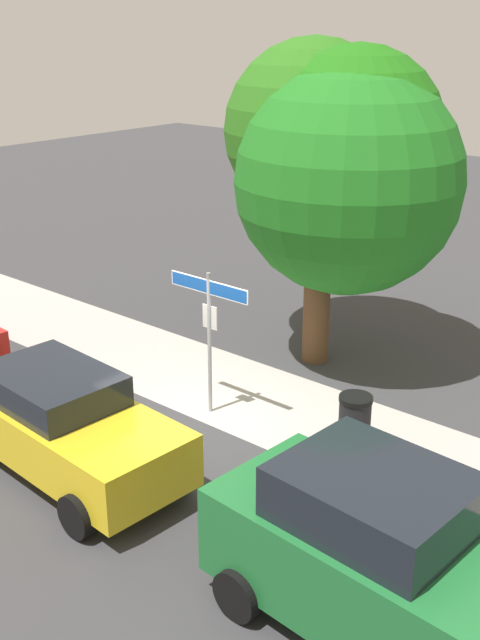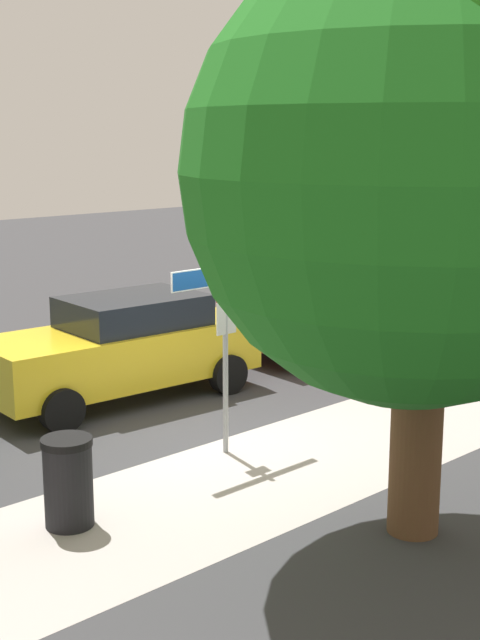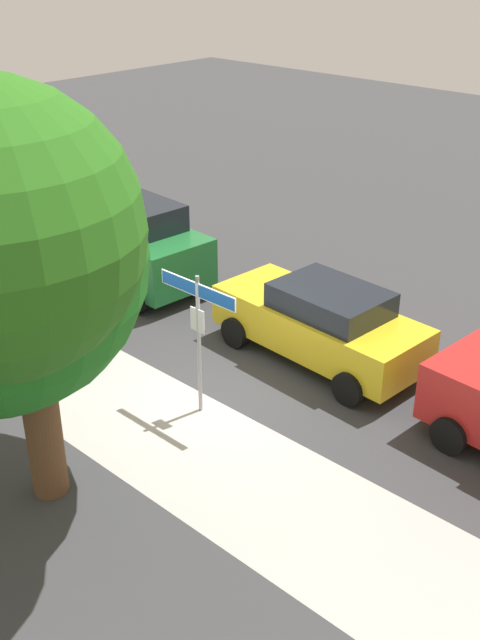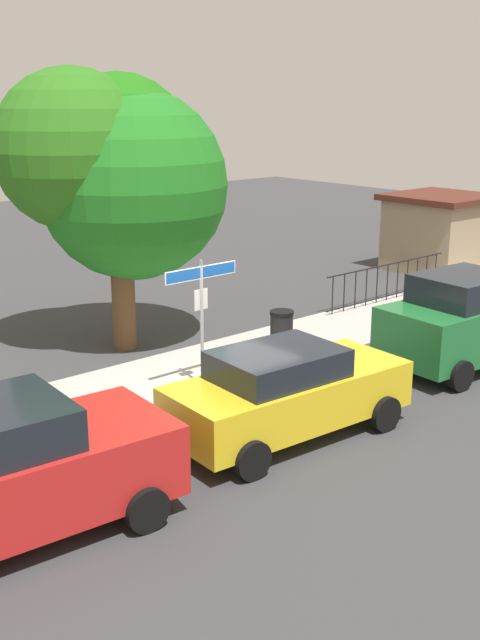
% 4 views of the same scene
% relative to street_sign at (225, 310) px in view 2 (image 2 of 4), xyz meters
% --- Properties ---
extents(ground_plane, '(60.00, 60.00, 0.00)m').
position_rel_street_sign_xyz_m(ground_plane, '(0.01, -0.40, -1.91)').
color(ground_plane, '#38383A').
extents(sidewalk_strip, '(24.00, 2.60, 0.00)m').
position_rel_street_sign_xyz_m(sidewalk_strip, '(2.01, 0.90, -1.90)').
color(sidewalk_strip, '#AFA7A1').
rests_on(sidewalk_strip, ground_plane).
extents(street_sign, '(1.73, 0.07, 2.61)m').
position_rel_street_sign_xyz_m(street_sign, '(0.00, 0.00, 0.00)').
color(street_sign, '#9EA0A5').
rests_on(street_sign, ground_plane).
extents(shade_tree, '(5.12, 4.42, 6.32)m').
position_rel_street_sign_xyz_m(shade_tree, '(0.26, 3.46, 2.23)').
color(shade_tree, brown).
rests_on(shade_tree, ground_plane).
extents(car_red, '(4.66, 2.38, 1.91)m').
position_rel_street_sign_xyz_m(car_red, '(-5.49, -2.76, -0.94)').
color(car_red, red).
rests_on(car_red, ground_plane).
extents(car_yellow, '(4.46, 2.14, 1.62)m').
position_rel_street_sign_xyz_m(car_yellow, '(-0.43, -2.89, -1.07)').
color(car_yellow, gold).
rests_on(car_yellow, ground_plane).
extents(trash_bin, '(0.55, 0.55, 0.98)m').
position_rel_street_sign_xyz_m(trash_bin, '(2.69, 0.50, -1.41)').
color(trash_bin, black).
rests_on(trash_bin, ground_plane).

